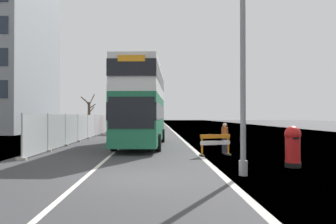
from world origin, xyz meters
The scene contains 10 objects.
ground centered at (0.60, 0.15, -0.05)m, with size 140.00×280.00×0.10m.
double_decker_bus centered at (-0.38, 11.07, 2.77)m, with size 3.19×11.05×5.21m.
lamppost_foreground centered at (3.45, 0.31, 4.44)m, with size 0.29×0.70×9.37m.
red_pillar_postbox centered at (5.85, 1.98, 0.87)m, with size 0.63×0.63×1.59m.
roadworks_barrier centered at (3.48, 5.55, 0.66)m, with size 1.62×0.80×1.07m.
construction_site_fence centered at (-5.46, 17.87, 1.02)m, with size 0.44×27.40×2.13m.
car_oncoming_near centered at (-3.09, 25.32, 1.09)m, with size 1.90×3.96×2.35m.
car_receding_mid centered at (-0.38, 32.67, 1.02)m, with size 1.95×4.06×2.16m.
bare_tree_far_verge_near centered at (-10.54, 43.00, 2.53)m, with size 2.21×2.56×5.52m.
pedestrian_at_kerb centered at (4.13, 6.34, 0.81)m, with size 0.34×0.34×1.62m.
Camera 1 is at (0.56, -10.32, 1.99)m, focal length 34.39 mm.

